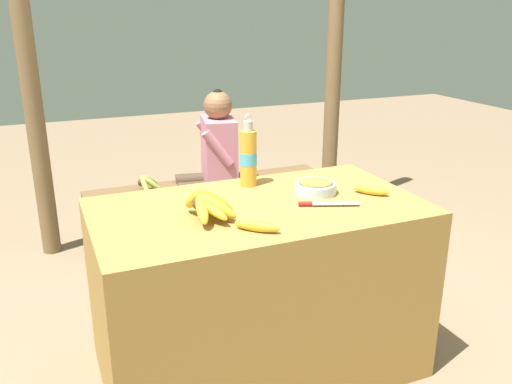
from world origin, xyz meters
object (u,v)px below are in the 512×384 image
seated_vendor (212,156)px  support_post_near (25,49)px  banana_bunch_green (146,182)px  loose_banana_side (371,190)px  support_post_far (335,40)px  wooden_bench (209,192)px  loose_banana_front (257,226)px  serving_bowl (316,187)px  water_bottle (248,157)px  knife (320,204)px  banana_bunch_ripe (208,203)px

seated_vendor → support_post_near: 1.28m
seated_vendor → banana_bunch_green: (-0.44, 0.02, -0.13)m
loose_banana_side → support_post_far: support_post_far is taller
wooden_bench → seated_vendor: 0.25m
support_post_far → loose_banana_front: bearing=-126.7°
serving_bowl → seated_vendor: bearing=90.9°
water_bottle → loose_banana_front: (-0.17, -0.50, -0.11)m
banana_bunch_green → support_post_far: 1.68m
loose_banana_side → seated_vendor: size_ratio=0.14×
knife → water_bottle: bearing=135.9°
wooden_bench → water_bottle: bearing=-98.8°
wooden_bench → seated_vendor: bearing=-49.3°
water_bottle → knife: (0.17, -0.36, -0.12)m
banana_bunch_ripe → support_post_far: size_ratio=0.10×
water_bottle → loose_banana_side: bearing=-36.0°
knife → banana_bunch_green: size_ratio=0.98×
banana_bunch_ripe → knife: 0.46m
water_bottle → support_post_far: 1.86m
loose_banana_front → knife: 0.36m
serving_bowl → support_post_near: size_ratio=0.07×
banana_bunch_ripe → serving_bowl: 0.53m
knife → seated_vendor: size_ratio=0.23×
water_bottle → knife: 0.41m
banana_bunch_ripe → support_post_far: bearing=48.0°
banana_bunch_ripe → support_post_near: support_post_near is taller
loose_banana_front → seated_vendor: seated_vendor is taller
serving_bowl → banana_bunch_green: (-0.46, 1.39, -0.34)m
serving_bowl → seated_vendor: size_ratio=0.17×
knife → seated_vendor: seated_vendor is taller
wooden_bench → support_post_near: bearing=170.5°
water_bottle → support_post_far: support_post_far is taller
banana_bunch_ripe → knife: size_ratio=1.08×
seated_vendor → support_post_near: size_ratio=0.40×
water_bottle → support_post_far: bearing=48.1°
serving_bowl → wooden_bench: (-0.04, 1.39, -0.46)m
loose_banana_front → wooden_bench: (0.35, 1.68, -0.45)m
loose_banana_side → banana_bunch_ripe: bearing=-179.9°
support_post_near → support_post_far: bearing=0.0°
serving_bowl → loose_banana_side: (0.21, -0.11, -0.01)m
serving_bowl → knife: size_ratio=0.75×
support_post_far → support_post_near: bearing=180.0°
wooden_bench → banana_bunch_green: (-0.42, -0.00, 0.12)m
loose_banana_side → support_post_near: (-1.28, 1.67, 0.51)m
banana_bunch_ripe → serving_bowl: banana_bunch_ripe is taller
serving_bowl → knife: serving_bowl is taller
banana_bunch_green → support_post_near: bearing=164.1°
serving_bowl → water_bottle: bearing=136.9°
banana_bunch_green → support_post_far: support_post_far is taller
knife → wooden_bench: size_ratio=0.15×
water_bottle → banana_bunch_ripe: bearing=-132.3°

